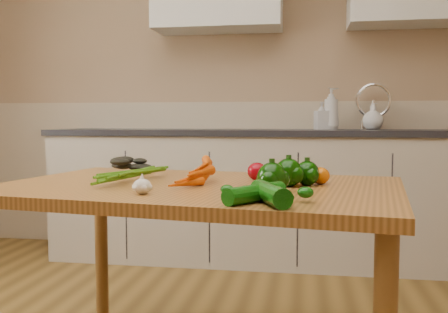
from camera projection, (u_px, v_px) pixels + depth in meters
name	position (u px, v px, depth m)	size (l,w,h in m)	color
room	(123.00, 21.00, 1.43)	(4.04, 5.04, 2.64)	brown
counter_run	(259.00, 194.00, 3.44)	(2.84, 0.64, 1.14)	#B2A794
table	(199.00, 207.00, 1.76)	(1.49, 1.07, 0.74)	#A86C31
soap_bottle_a	(331.00, 109.00, 3.42)	(0.11, 0.11, 0.29)	silver
soap_bottle_b	(322.00, 116.00, 3.41)	(0.08, 0.09, 0.19)	silver
soap_bottle_c	(373.00, 117.00, 3.36)	(0.14, 0.14, 0.18)	silver
carrot_bunch	(177.00, 173.00, 1.78)	(0.26, 0.20, 0.07)	#EB5505
leafy_greens	(132.00, 161.00, 2.13)	(0.20, 0.18, 0.10)	black
garlic_bulb	(142.00, 186.00, 1.51)	(0.06, 0.06, 0.05)	white
pepper_a	(289.00, 173.00, 1.69)	(0.09, 0.09, 0.09)	#093202
pepper_b	(307.00, 173.00, 1.72)	(0.08, 0.08, 0.08)	#093202
pepper_c	(272.00, 178.00, 1.55)	(0.09, 0.09, 0.09)	#093202
tomato_a	(257.00, 171.00, 1.86)	(0.07, 0.07, 0.07)	maroon
tomato_b	(295.00, 174.00, 1.82)	(0.06, 0.06, 0.06)	#D05D05
tomato_c	(320.00, 176.00, 1.75)	(0.07, 0.07, 0.06)	#D05D05
zucchini_a	(270.00, 194.00, 1.33)	(0.06, 0.06, 0.20)	#084307
zucchini_b	(255.00, 193.00, 1.37)	(0.05, 0.05, 0.22)	#084307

